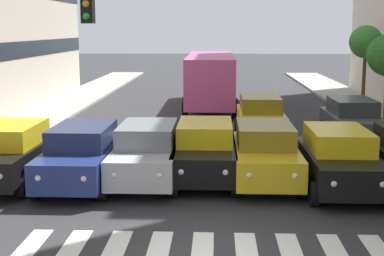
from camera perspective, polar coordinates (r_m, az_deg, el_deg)
car_1 at (r=16.06m, az=14.73°, el=-3.09°), size 2.02×4.44×1.72m
car_2 at (r=16.42m, az=7.45°, el=-2.56°), size 2.02×4.44×1.72m
car_3 at (r=16.64m, az=1.34°, el=-2.30°), size 2.02×4.44×1.72m
car_4 at (r=16.36m, az=-4.58°, el=-2.55°), size 2.02×4.44×1.72m
car_5 at (r=16.35m, az=-11.17°, el=-2.72°), size 2.02×4.44×1.72m
car_6 at (r=17.11m, az=-18.13°, el=-2.46°), size 2.02×4.44×1.72m
car_row2_0 at (r=22.99m, az=16.07°, el=0.78°), size 2.02×4.44×1.72m
car_row2_1 at (r=23.14m, az=7.01°, el=1.16°), size 2.02×4.44×1.72m
bus_behind_traffic at (r=31.73m, az=1.93°, el=5.42°), size 2.78×10.50×3.00m
street_lamp_right at (r=20.56m, az=-18.93°, el=10.05°), size 2.99×0.28×7.33m
street_tree_3 at (r=33.02m, az=17.34°, el=8.34°), size 1.84×1.84×4.50m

